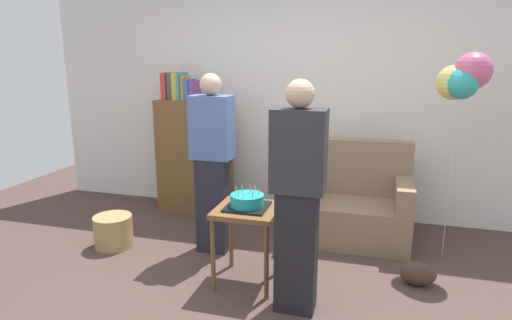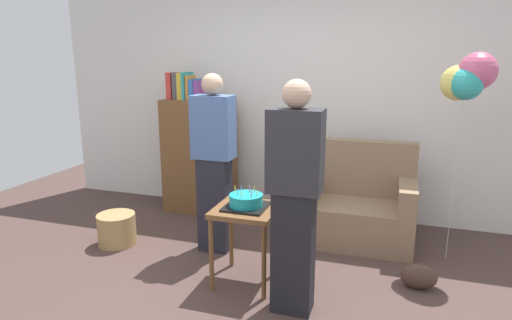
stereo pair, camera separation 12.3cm
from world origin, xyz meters
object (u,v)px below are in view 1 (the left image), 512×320
(person_holding_cake, at_px, (298,198))
(handbag, at_px, (418,274))
(person_blowing_candles, at_px, (213,163))
(balloon_bunch, at_px, (464,78))
(bookshelf, at_px, (194,154))
(couch, at_px, (352,205))
(side_table, at_px, (247,219))
(wicker_basket, at_px, (113,231))
(birthday_cake, at_px, (247,201))

(person_holding_cake, height_order, handbag, person_holding_cake)
(person_blowing_candles, distance_m, balloon_bunch, 2.25)
(person_blowing_candles, bearing_deg, balloon_bunch, 12.14)
(bookshelf, xyz_separation_m, handbag, (2.38, -1.10, -0.59))
(person_holding_cake, bearing_deg, handbag, -140.57)
(couch, bearing_deg, side_table, -123.32)
(bookshelf, xyz_separation_m, side_table, (1.06, -1.40, -0.16))
(couch, height_order, person_blowing_candles, person_blowing_candles)
(wicker_basket, distance_m, balloon_bunch, 3.41)
(side_table, height_order, handbag, side_table)
(person_blowing_candles, bearing_deg, birthday_cake, -46.03)
(birthday_cake, distance_m, person_holding_cake, 0.54)
(bookshelf, bearing_deg, birthday_cake, -52.82)
(side_table, xyz_separation_m, wicker_basket, (-1.43, 0.30, -0.38))
(wicker_basket, bearing_deg, birthday_cake, -11.76)
(birthday_cake, relative_size, handbag, 1.14)
(side_table, distance_m, person_blowing_candles, 0.74)
(side_table, xyz_separation_m, balloon_bunch, (1.59, 0.94, 1.06))
(bookshelf, bearing_deg, handbag, -24.73)
(person_blowing_candles, relative_size, handbag, 5.82)
(balloon_bunch, bearing_deg, couch, 167.81)
(person_holding_cake, xyz_separation_m, wicker_basket, (-1.87, 0.57, -0.68))
(balloon_bunch, bearing_deg, wicker_basket, -167.96)
(balloon_bunch, bearing_deg, person_blowing_candles, -167.62)
(person_blowing_candles, bearing_deg, person_holding_cake, -39.82)
(person_blowing_candles, relative_size, balloon_bunch, 0.90)
(birthday_cake, bearing_deg, balloon_bunch, 30.56)
(wicker_basket, xyz_separation_m, balloon_bunch, (3.02, 0.64, 1.44))
(side_table, xyz_separation_m, person_blowing_candles, (-0.47, 0.49, 0.30))
(bookshelf, xyz_separation_m, balloon_bunch, (2.66, -0.46, 0.90))
(bookshelf, height_order, balloon_bunch, balloon_bunch)
(person_blowing_candles, distance_m, handbag, 1.94)
(couch, distance_m, birthday_cake, 1.39)
(bookshelf, bearing_deg, side_table, -52.82)
(birthday_cake, bearing_deg, person_blowing_candles, 134.20)
(birthday_cake, relative_size, wicker_basket, 0.89)
(couch, bearing_deg, person_blowing_candles, -152.27)
(birthday_cake, bearing_deg, side_table, 2.37)
(side_table, bearing_deg, handbag, 13.20)
(birthday_cake, bearing_deg, bookshelf, 127.18)
(bookshelf, bearing_deg, balloon_bunch, -9.87)
(balloon_bunch, bearing_deg, handbag, -113.88)
(person_holding_cake, bearing_deg, couch, -96.17)
(side_table, distance_m, handbag, 1.42)
(person_blowing_candles, bearing_deg, bookshelf, 122.57)
(person_holding_cake, height_order, balloon_bunch, balloon_bunch)
(person_blowing_candles, relative_size, wicker_basket, 4.53)
(couch, relative_size, person_holding_cake, 0.67)
(birthday_cake, distance_m, wicker_basket, 1.55)
(person_blowing_candles, bearing_deg, handbag, -5.96)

